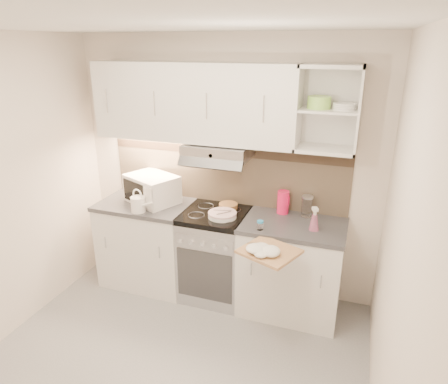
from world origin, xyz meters
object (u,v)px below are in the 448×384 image
object	(u,v)px
plate_stack	(222,215)
spray_bottle	(314,220)
electric_range	(215,254)
watering_can	(139,204)
microwave	(152,189)
cutting_board	(269,251)
pink_pitcher	(283,202)
glass_jar	(307,206)

from	to	relation	value
plate_stack	spray_bottle	bearing A→B (deg)	0.61
electric_range	watering_can	distance (m)	0.89
microwave	watering_can	world-z (taller)	microwave
watering_can	cutting_board	world-z (taller)	watering_can
pink_pitcher	cutting_board	world-z (taller)	pink_pitcher
plate_stack	pink_pitcher	distance (m)	0.58
electric_range	glass_jar	world-z (taller)	glass_jar
watering_can	plate_stack	distance (m)	0.80
watering_can	plate_stack	world-z (taller)	watering_can
spray_bottle	cutting_board	world-z (taller)	spray_bottle
microwave	watering_can	distance (m)	0.28
watering_can	glass_jar	distance (m)	1.57
pink_pitcher	spray_bottle	xyz separation A→B (m)	(0.33, -0.27, -0.02)
pink_pitcher	spray_bottle	distance (m)	0.42
watering_can	pink_pitcher	world-z (taller)	watering_can
watering_can	plate_stack	xyz separation A→B (m)	(0.79, 0.14, -0.06)
pink_pitcher	cutting_board	bearing A→B (deg)	-62.24
plate_stack	cutting_board	xyz separation A→B (m)	(0.55, -0.44, -0.05)
pink_pitcher	plate_stack	bearing A→B (deg)	-126.52
microwave	glass_jar	distance (m)	1.53
electric_range	glass_jar	xyz separation A→B (m)	(0.83, 0.20, 0.55)
spray_bottle	cutting_board	distance (m)	0.54
microwave	glass_jar	xyz separation A→B (m)	(1.52, 0.15, -0.04)
watering_can	plate_stack	size ratio (longest dim) A/B	1.01
electric_range	cutting_board	xyz separation A→B (m)	(0.65, -0.52, 0.42)
watering_can	spray_bottle	world-z (taller)	watering_can
glass_jar	spray_bottle	world-z (taller)	spray_bottle
pink_pitcher	microwave	bearing A→B (deg)	-148.98
plate_stack	glass_jar	bearing A→B (deg)	21.15
electric_range	plate_stack	world-z (taller)	plate_stack
spray_bottle	cutting_board	xyz separation A→B (m)	(-0.28, -0.45, -0.12)
plate_stack	glass_jar	size ratio (longest dim) A/B	1.33
watering_can	pink_pitcher	size ratio (longest dim) A/B	1.22
glass_jar	plate_stack	bearing A→B (deg)	-158.85
microwave	watering_can	bearing A→B (deg)	-64.83
plate_stack	spray_bottle	size ratio (longest dim) A/B	1.15
plate_stack	microwave	bearing A→B (deg)	170.73
microwave	pink_pitcher	bearing A→B (deg)	30.74
electric_range	watering_can	size ratio (longest dim) A/B	3.38
glass_jar	spray_bottle	bearing A→B (deg)	-69.19
plate_stack	spray_bottle	xyz separation A→B (m)	(0.83, 0.01, 0.06)
plate_stack	pink_pitcher	xyz separation A→B (m)	(0.50, 0.28, 0.08)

